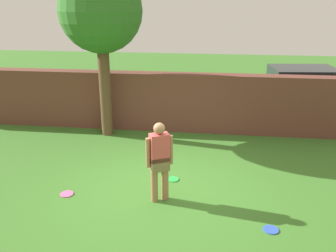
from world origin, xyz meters
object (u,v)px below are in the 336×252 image
(car, at_px, (301,94))
(person, at_px, (159,159))
(frisbee_blue, at_px, (271,230))
(frisbee_green, at_px, (173,179))
(tree, at_px, (101,13))
(frisbee_pink, at_px, (67,194))

(car, bearing_deg, person, 50.25)
(person, height_order, frisbee_blue, person)
(frisbee_blue, bearing_deg, frisbee_green, 139.45)
(tree, xyz_separation_m, car, (5.88, 2.16, -2.57))
(frisbee_blue, bearing_deg, tree, 134.39)
(car, height_order, frisbee_green, car)
(frisbee_pink, bearing_deg, frisbee_green, 23.97)
(car, bearing_deg, frisbee_blue, 68.96)
(tree, distance_m, frisbee_green, 4.86)
(tree, relative_size, person, 2.84)
(car, distance_m, frisbee_pink, 8.11)
(car, distance_m, frisbee_green, 6.06)
(tree, height_order, frisbee_blue, tree)
(frisbee_blue, relative_size, frisbee_pink, 1.00)
(person, xyz_separation_m, car, (3.78, 5.66, -0.04))
(tree, distance_m, car, 6.77)
(person, xyz_separation_m, frisbee_pink, (-1.92, -0.04, -0.89))
(frisbee_pink, bearing_deg, person, 1.22)
(frisbee_blue, bearing_deg, person, 160.03)
(car, height_order, frisbee_pink, car)
(person, bearing_deg, tree, 94.74)
(tree, relative_size, frisbee_pink, 17.04)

